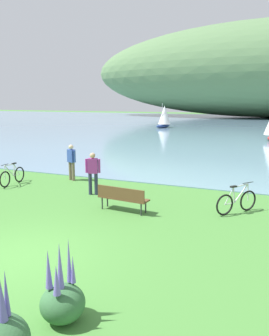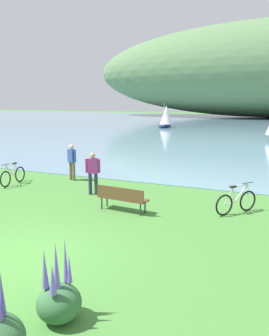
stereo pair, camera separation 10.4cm
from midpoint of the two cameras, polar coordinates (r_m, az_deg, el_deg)
name	(u,v)px [view 1 (the left image)]	position (r m, az deg, el deg)	size (l,w,h in m)	color
ground_plane	(18,257)	(9.10, -19.16, -13.78)	(200.00, 200.00, 0.00)	#478438
bay_water	(239,125)	(54.69, 16.96, 6.82)	(180.00, 80.00, 0.04)	#6B8EA8
park_bench_near_camera	(122,197)	(11.70, -2.29, -4.81)	(1.84, 0.65, 0.88)	brown
bicycle_leaning_near_bench	(12,176)	(16.41, -19.82, -1.25)	(0.25, 1.77, 1.01)	black
bicycle_beside_path	(237,202)	(12.07, 16.40, -5.37)	(1.17, 1.41, 1.01)	black
person_at_shoreline	(71,160)	(16.44, -10.62, 1.31)	(0.58, 0.34, 1.71)	#72604C
person_on_the_grass	(93,171)	(13.80, -7.15, -0.47)	(0.58, 0.33, 1.71)	#282D47
echium_bush_closest_to_camera	(62,300)	(6.41, -12.39, -20.67)	(0.78, 0.78, 1.45)	#386B3D
sailboat_mid_bay	(164,116)	(47.38, 4.89, 8.55)	(2.13, 2.90, 3.29)	navy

